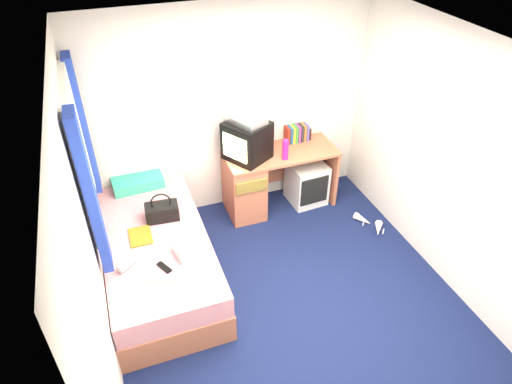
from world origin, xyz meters
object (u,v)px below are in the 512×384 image
object	(u,v)px
pillow	(137,181)
water_bottle	(128,264)
picture_frame	(308,133)
aerosol_can	(271,145)
bed	(158,257)
vcr	(247,120)
pink_water_bottle	(285,150)
towel	(190,249)
desk	(258,181)
white_heels	(370,224)
handbag	(162,211)
remote_control	(164,267)
storage_cube	(307,183)
crt_tv	(247,141)
magazine	(140,236)
colour_swatch_fan	(161,279)

from	to	relation	value
pillow	water_bottle	size ratio (longest dim) A/B	2.70
picture_frame	aerosol_can	world-z (taller)	aerosol_can
bed	vcr	distance (m)	1.70
pink_water_bottle	towel	distance (m)	1.61
desk	white_heels	distance (m)	1.41
aerosol_can	white_heels	world-z (taller)	aerosol_can
pink_water_bottle	handbag	xyz separation A→B (m)	(-1.46, -0.32, -0.23)
aerosol_can	remote_control	world-z (taller)	aerosol_can
storage_cube	handbag	distance (m)	1.90
water_bottle	remote_control	size ratio (longest dim) A/B	1.25
crt_tv	magazine	size ratio (longest dim) A/B	2.07
water_bottle	white_heels	bearing A→B (deg)	5.78
pink_water_bottle	water_bottle	distance (m)	2.09
vcr	magazine	xyz separation A→B (m)	(-1.32, -0.70, -0.67)
pillow	aerosol_can	xyz separation A→B (m)	(1.52, -0.16, 0.24)
aerosol_can	white_heels	bearing A→B (deg)	-40.92
storage_cube	remote_control	xyz separation A→B (m)	(-1.93, -1.14, 0.29)
picture_frame	handbag	xyz separation A→B (m)	(-1.90, -0.67, -0.19)
aerosol_can	white_heels	xyz separation A→B (m)	(0.93, -0.81, -0.80)
pillow	desk	size ratio (longest dim) A/B	0.42
bed	handbag	distance (m)	0.46
bed	white_heels	bearing A→B (deg)	-1.10
desk	vcr	distance (m)	0.82
white_heels	crt_tv	bearing A→B (deg)	147.57
bed	water_bottle	distance (m)	0.53
storage_cube	pink_water_bottle	size ratio (longest dim) A/B	2.33
bed	towel	xyz separation A→B (m)	(0.28, -0.33, 0.32)
storage_cube	colour_swatch_fan	bearing A→B (deg)	-150.90
desk	aerosol_can	world-z (taller)	aerosol_can
water_bottle	storage_cube	bearing A→B (deg)	24.49
storage_cube	pillow	bearing A→B (deg)	169.96
desk	pillow	bearing A→B (deg)	172.30
aerosol_can	handbag	bearing A→B (deg)	-159.43
handbag	magazine	xyz separation A→B (m)	(-0.26, -0.21, -0.08)
desk	vcr	size ratio (longest dim) A/B	3.42
towel	water_bottle	distance (m)	0.56
desk	remote_control	world-z (taller)	desk
aerosol_can	remote_control	bearing A→B (deg)	-140.75
picture_frame	towel	xyz separation A→B (m)	(-1.75, -1.25, -0.23)
crt_tv	aerosol_can	distance (m)	0.33
water_bottle	handbag	bearing A→B (deg)	54.07
pillow	colour_swatch_fan	distance (m)	1.49
vcr	colour_swatch_fan	xyz separation A→B (m)	(-1.24, -1.32, -0.67)
pillow	handbag	world-z (taller)	handbag
pillow	storage_cube	size ratio (longest dim) A/B	1.03
pillow	crt_tv	world-z (taller)	crt_tv
pink_water_bottle	aerosol_can	xyz separation A→B (m)	(-0.09, 0.19, -0.02)
water_bottle	remote_control	bearing A→B (deg)	-23.30
storage_cube	remote_control	distance (m)	2.26
pillow	towel	world-z (taller)	pillow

